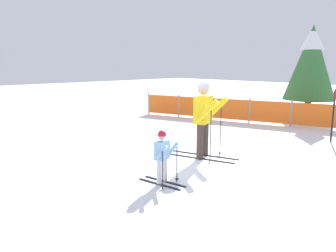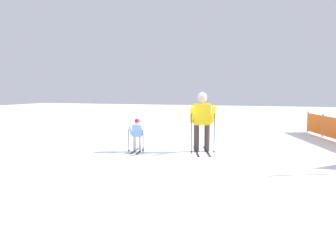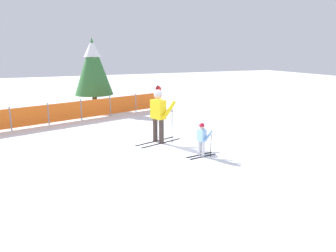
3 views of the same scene
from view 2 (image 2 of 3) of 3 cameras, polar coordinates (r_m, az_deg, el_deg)
The scene contains 3 objects.
ground_plane at distance 10.17m, azimuth 4.89°, elevation -4.21°, with size 60.00×60.00×0.00m, color white.
skier_adult at distance 9.80m, azimuth 5.95°, elevation 1.66°, with size 1.71×0.95×1.78m.
skier_child at distance 9.86m, azimuth -5.40°, elevation -1.18°, with size 0.96×0.50×1.00m.
Camera 2 is at (9.73, 2.34, 1.84)m, focal length 35.00 mm.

